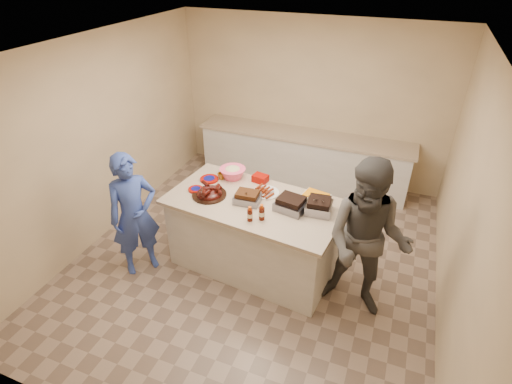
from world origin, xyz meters
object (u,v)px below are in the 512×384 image
at_px(bbq_bottle_a, 250,220).
at_px(plastic_cup, 221,179).
at_px(roasting_pan, 318,212).
at_px(guest_gray, 355,305).
at_px(island, 255,264).
at_px(mustard_bottle, 240,194).
at_px(guest_blue, 144,266).
at_px(coleslaw_bowl, 233,178).
at_px(bbq_bottle_b, 262,219).
at_px(rib_platter, 209,195).

distance_m(bbq_bottle_a, plastic_cup, 0.99).
relative_size(roasting_pan, guest_gray, 0.15).
xyz_separation_m(bbq_bottle_a, plastic_cup, (-0.69, 0.71, 0.00)).
xyz_separation_m(island, plastic_cup, (-0.59, 0.33, 0.99)).
xyz_separation_m(mustard_bottle, guest_blue, (-1.11, -0.65, -0.99)).
height_order(coleslaw_bowl, bbq_bottle_a, coleslaw_bowl).
xyz_separation_m(bbq_bottle_b, mustard_bottle, (-0.43, 0.40, -0.00)).
bearing_deg(rib_platter, island, 8.11).
height_order(island, mustard_bottle, mustard_bottle).
distance_m(bbq_bottle_b, plastic_cup, 1.03).
height_order(island, coleslaw_bowl, coleslaw_bowl).
relative_size(guest_blue, guest_gray, 0.86).
relative_size(bbq_bottle_a, mustard_bottle, 1.67).
height_order(island, guest_gray, island).
bearing_deg(mustard_bottle, coleslaw_bowl, 126.54).
height_order(rib_platter, plastic_cup, rib_platter).
distance_m(island, rib_platter, 1.13).
relative_size(island, rib_platter, 4.97).
distance_m(coleslaw_bowl, bbq_bottle_b, 1.00).
height_order(bbq_bottle_a, mustard_bottle, bbq_bottle_a).
xyz_separation_m(bbq_bottle_a, mustard_bottle, (-0.32, 0.47, -0.00)).
relative_size(bbq_bottle_a, guest_gray, 0.10).
bearing_deg(bbq_bottle_b, guest_blue, -170.71).
xyz_separation_m(rib_platter, plastic_cup, (-0.04, 0.41, 0.00)).
height_order(plastic_cup, guest_blue, plastic_cup).
distance_m(island, roasting_pan, 1.25).
distance_m(rib_platter, bbq_bottle_b, 0.80).
height_order(roasting_pan, guest_blue, roasting_pan).
height_order(island, guest_blue, island).
bearing_deg(guest_blue, bbq_bottle_b, -42.37).
xyz_separation_m(coleslaw_bowl, plastic_cup, (-0.12, -0.09, 0.00)).
distance_m(coleslaw_bowl, guest_blue, 1.64).
bearing_deg(bbq_bottle_a, mustard_bottle, 124.46).
bearing_deg(coleslaw_bowl, guest_gray, -19.54).
relative_size(roasting_pan, bbq_bottle_a, 1.59).
relative_size(bbq_bottle_a, bbq_bottle_b, 0.93).
relative_size(rib_platter, plastic_cup, 4.42).
distance_m(coleslaw_bowl, plastic_cup, 0.15).
relative_size(bbq_bottle_a, plastic_cup, 1.90).
relative_size(coleslaw_bowl, plastic_cup, 3.58).
distance_m(coleslaw_bowl, bbq_bottle_a, 0.98).
height_order(bbq_bottle_b, mustard_bottle, bbq_bottle_b).
height_order(roasting_pan, mustard_bottle, roasting_pan).
height_order(mustard_bottle, plastic_cup, mustard_bottle).
relative_size(mustard_bottle, guest_blue, 0.07).
xyz_separation_m(rib_platter, guest_gray, (1.91, -0.15, -0.99)).
xyz_separation_m(coleslaw_bowl, guest_gray, (1.82, -0.65, -0.99)).
distance_m(island, bbq_bottle_b, 1.05).
height_order(coleslaw_bowl, guest_gray, coleslaw_bowl).
bearing_deg(island, bbq_bottle_a, -69.19).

